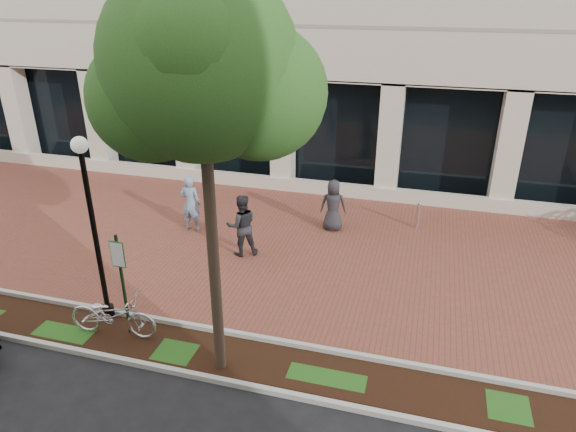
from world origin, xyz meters
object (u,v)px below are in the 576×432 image
(street_tree, at_px, (205,77))
(pedestrian_mid, at_px, (242,225))
(parking_sign, at_px, (121,273))
(pedestrian_left, at_px, (191,203))
(lamppost, at_px, (93,222))
(bollard, at_px, (418,215))
(pedestrian_right, at_px, (333,205))
(locked_bicycle, at_px, (113,315))

(street_tree, xyz_separation_m, pedestrian_mid, (-1.32, 4.72, -4.99))
(street_tree, bearing_deg, pedestrian_mid, 105.61)
(parking_sign, xyz_separation_m, street_tree, (2.49, -0.46, 4.34))
(street_tree, relative_size, pedestrian_left, 4.19)
(lamppost, xyz_separation_m, street_tree, (3.32, -0.89, 3.42))
(street_tree, relative_size, bollard, 8.20)
(pedestrian_mid, height_order, bollard, pedestrian_mid)
(pedestrian_mid, bearing_deg, bollard, -175.93)
(parking_sign, bearing_deg, pedestrian_left, 101.62)
(pedestrian_left, height_order, pedestrian_right, pedestrian_left)
(pedestrian_right, bearing_deg, parking_sign, 53.39)
(lamppost, xyz_separation_m, bollard, (6.88, 7.03, -2.03))
(bollard, bearing_deg, lamppost, -134.37)
(lamppost, relative_size, pedestrian_mid, 2.38)
(locked_bicycle, bearing_deg, street_tree, -101.54)
(parking_sign, distance_m, pedestrian_mid, 4.46)
(lamppost, relative_size, pedestrian_left, 2.41)
(lamppost, distance_m, street_tree, 4.85)
(locked_bicycle, bearing_deg, pedestrian_mid, -23.16)
(street_tree, relative_size, locked_bicycle, 3.77)
(pedestrian_right, bearing_deg, bollard, -171.77)
(pedestrian_mid, bearing_deg, pedestrian_right, -162.55)
(parking_sign, height_order, pedestrian_right, parking_sign)
(lamppost, height_order, pedestrian_mid, lamppost)
(locked_bicycle, distance_m, pedestrian_left, 5.56)
(pedestrian_left, bearing_deg, lamppost, 89.77)
(street_tree, relative_size, pedestrian_right, 4.57)
(locked_bicycle, relative_size, bollard, 2.18)
(parking_sign, relative_size, pedestrian_right, 1.48)
(pedestrian_right, xyz_separation_m, bollard, (2.65, 0.84, -0.37))
(pedestrian_mid, height_order, pedestrian_right, pedestrian_mid)
(parking_sign, xyz_separation_m, pedestrian_right, (3.40, 6.62, -0.74))
(parking_sign, xyz_separation_m, pedestrian_left, (-0.97, 5.37, -0.67))
(lamppost, xyz_separation_m, pedestrian_left, (-0.14, 4.94, -1.59))
(parking_sign, distance_m, pedestrian_left, 5.50)
(pedestrian_left, xyz_separation_m, pedestrian_mid, (2.15, -1.11, 0.01))
(parking_sign, height_order, lamppost, lamppost)
(pedestrian_left, bearing_deg, locked_bicycle, 95.30)
(parking_sign, relative_size, pedestrian_mid, 1.34)
(street_tree, bearing_deg, locked_bicycle, 173.31)
(parking_sign, relative_size, lamppost, 0.56)
(pedestrian_right, bearing_deg, pedestrian_mid, 37.27)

